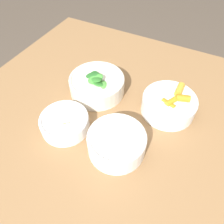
{
  "coord_description": "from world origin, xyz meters",
  "views": [
    {
      "loc": [
        0.29,
        0.23,
        1.31
      ],
      "look_at": [
        -0.11,
        0.03,
        0.79
      ],
      "focal_mm": 35.0,
      "sensor_mm": 36.0,
      "label": 1
    }
  ],
  "objects": [
    {
      "name": "bowl_carrots",
      "position": [
        -0.22,
        0.18,
        0.79
      ],
      "size": [
        0.17,
        0.17,
        0.08
      ],
      "color": "white",
      "rests_on": "dining_table"
    },
    {
      "name": "ground_plane",
      "position": [
        0.0,
        0.0,
        0.0
      ],
      "size": [
        10.0,
        10.0,
        0.0
      ],
      "primitive_type": "plane",
      "color": "#4C4238"
    },
    {
      "name": "bowl_greens",
      "position": [
        -0.2,
        -0.08,
        0.79
      ],
      "size": [
        0.19,
        0.19,
        0.09
      ],
      "color": "silver",
      "rests_on": "dining_table"
    },
    {
      "name": "bowl_beans_hotdog",
      "position": [
        -0.01,
        0.09,
        0.79
      ],
      "size": [
        0.16,
        0.16,
        0.07
      ],
      "color": "white",
      "rests_on": "dining_table"
    },
    {
      "name": "bowl_cookies",
      "position": [
        -0.01,
        -0.09,
        0.78
      ],
      "size": [
        0.15,
        0.15,
        0.05
      ],
      "color": "white",
      "rests_on": "dining_table"
    },
    {
      "name": "dining_table",
      "position": [
        0.0,
        0.0,
        0.65
      ],
      "size": [
        1.24,
        0.99,
        0.76
      ],
      "color": "olive",
      "rests_on": "ground_plane"
    }
  ]
}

